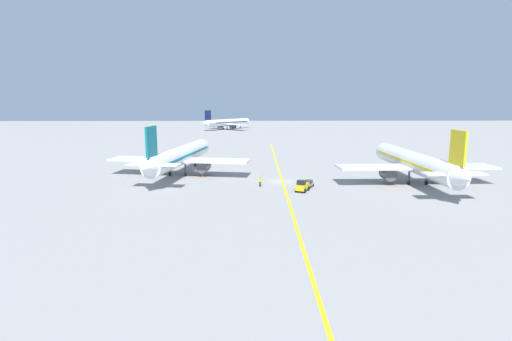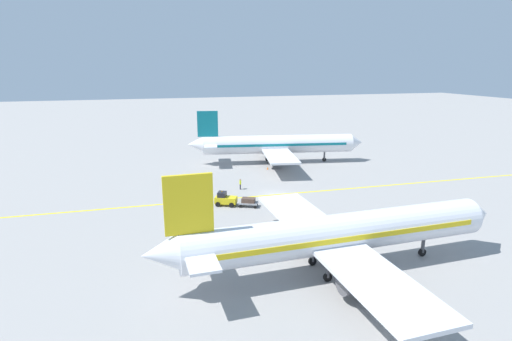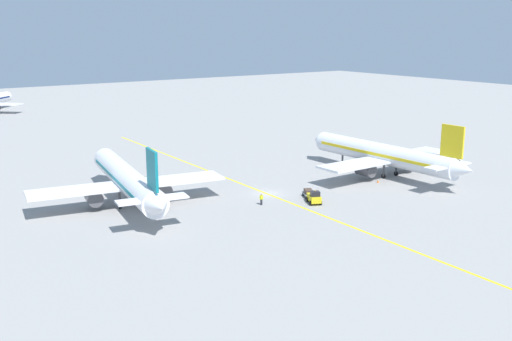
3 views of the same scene
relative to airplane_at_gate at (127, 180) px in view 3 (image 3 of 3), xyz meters
The scene contains 9 objects.
ground_plane 21.44m from the airplane_at_gate, 19.26° to the right, with size 400.00×400.00×0.00m, color gray.
apron_yellow_centreline 21.44m from the airplane_at_gate, 19.26° to the right, with size 0.40×120.00×0.01m, color yellow.
airplane_at_gate is the anchor object (origin of this frame).
airplane_adjacent_stand 44.43m from the airplane_at_gate, 11.58° to the right, with size 28.12×35.47×10.60m.
baggage_tug_white 27.28m from the airplane_at_gate, 33.98° to the right, with size 2.72×3.35×2.11m.
baggage_cart_trailing 27.00m from the airplane_at_gate, 27.00° to the right, with size 2.38×2.95×1.24m.
ground_crew_worker 19.58m from the airplane_at_gate, 35.78° to the right, with size 0.58×0.25×1.68m.
traffic_cone_near_nose 6.83m from the airplane_at_gate, 34.26° to the right, with size 0.32×0.32×0.55m, color orange.
traffic_cone_mid_apron 41.06m from the airplane_at_gate, 17.06° to the right, with size 0.32×0.32×0.55m, color orange.
Camera 3 is at (-52.74, -72.30, 25.00)m, focal length 42.00 mm.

